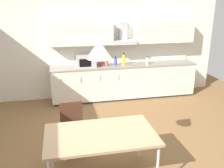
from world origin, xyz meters
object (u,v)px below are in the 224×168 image
(microwave, at_px, (86,61))
(bottle_red, at_px, (101,61))
(bottle_white, at_px, (147,61))
(pendant_lamp, at_px, (99,50))
(chair_far_left, at_px, (72,123))
(dining_table, at_px, (101,136))
(bottle_brown, at_px, (107,61))
(bottle_yellow, at_px, (124,60))
(bottle_blue, at_px, (116,62))

(microwave, bearing_deg, bottle_red, 0.25)
(microwave, relative_size, bottle_white, 2.22)
(bottle_red, distance_m, pendant_lamp, 3.30)
(microwave, xyz_separation_m, bottle_white, (1.61, -0.05, -0.05))
(chair_far_left, bearing_deg, bottle_red, 68.77)
(dining_table, height_order, pendant_lamp, pendant_lamp)
(bottle_brown, bearing_deg, bottle_white, -1.40)
(bottle_brown, bearing_deg, microwave, 177.81)
(bottle_red, xyz_separation_m, chair_far_left, (-0.89, -2.30, -0.49))
(bottle_brown, xyz_separation_m, bottle_yellow, (0.46, 0.04, 0.02))
(bottle_white, xyz_separation_m, bottle_blue, (-0.85, 0.02, 0.01))
(pendant_lamp, bearing_deg, bottle_white, 60.09)
(bottle_red, xyz_separation_m, bottle_yellow, (0.60, 0.02, 0.02))
(bottle_red, xyz_separation_m, bottle_brown, (0.14, -0.02, -0.00))
(bottle_white, distance_m, bottle_blue, 0.85)
(dining_table, distance_m, pendant_lamp, 1.20)
(microwave, distance_m, bottle_blue, 0.75)
(bottle_yellow, bearing_deg, chair_far_left, -122.88)
(bottle_red, distance_m, bottle_white, 1.23)
(microwave, bearing_deg, bottle_blue, -2.20)
(chair_far_left, bearing_deg, bottle_brown, 65.59)
(microwave, relative_size, bottle_brown, 1.74)
(chair_far_left, bearing_deg, bottle_white, 46.75)
(microwave, height_order, chair_far_left, microwave)
(bottle_red, distance_m, dining_table, 3.19)
(bottle_red, relative_size, bottle_brown, 1.00)
(bottle_red, bearing_deg, bottle_brown, -8.71)
(bottle_white, relative_size, chair_far_left, 0.25)
(bottle_white, bearing_deg, chair_far_left, -133.25)
(microwave, xyz_separation_m, bottle_brown, (0.52, -0.02, -0.02))
(chair_far_left, bearing_deg, microwave, 77.44)
(microwave, distance_m, chair_far_left, 2.41)
(bottle_blue, relative_size, chair_far_left, 0.28)
(microwave, height_order, bottle_yellow, bottle_yellow)
(bottle_white, distance_m, dining_table, 3.57)
(bottle_brown, bearing_deg, bottle_blue, -2.25)
(bottle_blue, height_order, bottle_yellow, bottle_yellow)
(bottle_blue, distance_m, pendant_lamp, 3.36)
(microwave, relative_size, bottle_red, 1.74)
(bottle_red, bearing_deg, dining_table, -99.94)
(microwave, bearing_deg, bottle_yellow, 1.04)
(bottle_blue, bearing_deg, dining_table, -106.52)
(microwave, bearing_deg, dining_table, -93.07)
(microwave, bearing_deg, bottle_white, -1.65)
(dining_table, xyz_separation_m, pendant_lamp, (0.00, -0.00, 1.20))
(dining_table, bearing_deg, bottle_blue, 73.48)
(bottle_blue, xyz_separation_m, bottle_yellow, (0.23, 0.05, 0.03))
(bottle_red, xyz_separation_m, bottle_white, (1.22, -0.05, -0.03))
(microwave, height_order, bottle_blue, microwave)
(bottle_red, bearing_deg, microwave, -179.75)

